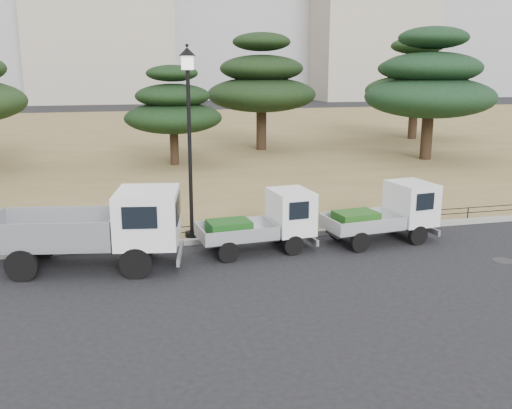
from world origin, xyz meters
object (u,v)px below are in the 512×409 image
object	(u,v)px
truck_large	(99,226)
truck_kei_rear	(387,213)
street_lamp	(189,112)
truck_kei_front	(265,222)
tarp_pile	(7,233)

from	to	relation	value
truck_large	truck_kei_rear	world-z (taller)	truck_large
street_lamp	truck_large	bearing A→B (deg)	-146.33
truck_kei_front	truck_kei_rear	xyz separation A→B (m)	(4.01, -0.00, 0.02)
truck_kei_front	street_lamp	size ratio (longest dim) A/B	0.60
truck_large	street_lamp	world-z (taller)	street_lamp
street_lamp	truck_kei_rear	bearing A→B (deg)	-14.13
truck_large	tarp_pile	bearing A→B (deg)	152.67
truck_kei_rear	street_lamp	bearing A→B (deg)	159.21
truck_kei_rear	street_lamp	world-z (taller)	street_lamp
truck_kei_front	tarp_pile	xyz separation A→B (m)	(-7.48, 1.76, -0.32)
truck_large	truck_kei_front	size ratio (longest dim) A/B	1.49
truck_kei_front	tarp_pile	world-z (taller)	truck_kei_front
truck_large	truck_kei_front	xyz separation A→B (m)	(4.77, 0.34, -0.30)
truck_kei_rear	truck_large	bearing A→B (deg)	175.55
truck_large	street_lamp	size ratio (longest dim) A/B	0.90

